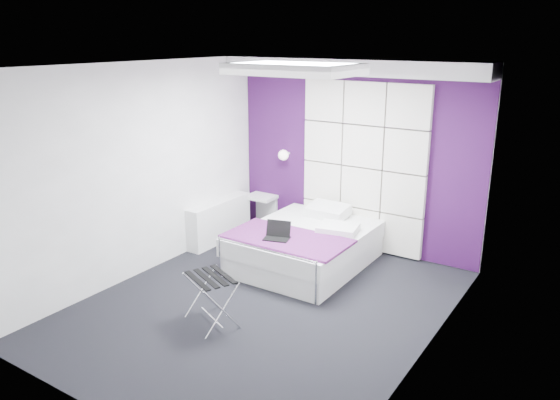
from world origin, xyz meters
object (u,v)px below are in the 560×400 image
at_px(luggage_rack, 212,300).
at_px(laptop, 278,234).
at_px(wall_lamp, 285,155).
at_px(nightstand, 261,197).
at_px(radiator, 219,221).
at_px(bed, 305,245).

distance_m(luggage_rack, laptop, 1.35).
height_order(wall_lamp, nightstand, wall_lamp).
height_order(luggage_rack, laptop, laptop).
height_order(wall_lamp, luggage_rack, wall_lamp).
bearing_deg(nightstand, radiator, -108.43).
xyz_separation_m(luggage_rack, laptop, (-0.04, 1.31, 0.30)).
bearing_deg(bed, wall_lamp, 135.67).
bearing_deg(luggage_rack, bed, 113.22).
bearing_deg(radiator, bed, -2.96).
xyz_separation_m(wall_lamp, laptop, (0.78, -1.36, -0.65)).
relative_size(nightstand, laptop, 1.42).
distance_m(nightstand, laptop, 1.77).
relative_size(bed, nightstand, 4.28).
bearing_deg(laptop, nightstand, 115.83).
bearing_deg(bed, laptop, -98.23).
xyz_separation_m(radiator, bed, (1.50, -0.08, -0.03)).
relative_size(wall_lamp, radiator, 0.12).
xyz_separation_m(wall_lamp, bed, (0.86, -0.84, -0.95)).
xyz_separation_m(wall_lamp, luggage_rack, (0.82, -2.67, -0.96)).
bearing_deg(luggage_rack, laptop, 116.00).
relative_size(radiator, bed, 0.66).
height_order(wall_lamp, laptop, wall_lamp).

